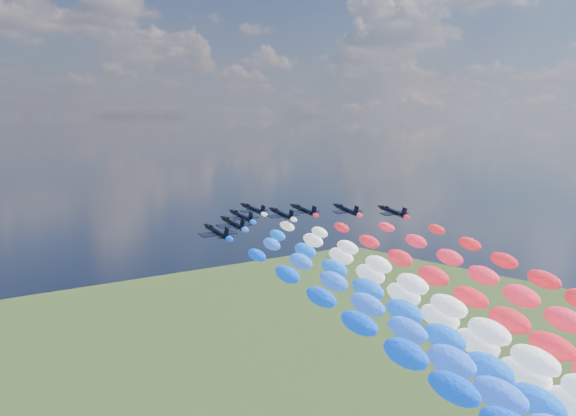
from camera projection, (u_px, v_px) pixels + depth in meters
jet_0 at (217, 232)px, 146.25m from camera, size 8.45×11.32×4.26m
jet_1 at (233, 223)px, 157.96m from camera, size 8.43×11.30×4.26m
trail_1 at (475, 391)px, 110.06m from camera, size 6.69×127.25×41.75m
jet_2 at (241, 216)px, 169.36m from camera, size 8.22×11.16×4.26m
trail_2 at (464, 365)px, 121.46m from camera, size 6.69×127.25×41.75m
jet_3 at (282, 214)px, 173.24m from camera, size 8.31×11.21×4.26m
trail_3 at (513, 358)px, 125.34m from camera, size 6.69×127.25×41.75m
jet_4 at (253, 209)px, 182.24m from camera, size 8.65×11.46×4.26m
trail_4 at (459, 342)px, 134.34m from camera, size 6.69×127.25×41.75m
jet_5 at (304, 210)px, 180.43m from camera, size 8.41×11.29×4.26m
trail_5 at (531, 345)px, 132.52m from camera, size 6.69×127.25×41.75m
jet_6 at (346, 210)px, 180.97m from camera, size 8.58×11.41×4.26m
jet_7 at (393, 212)px, 177.37m from camera, size 8.07×11.04×4.26m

